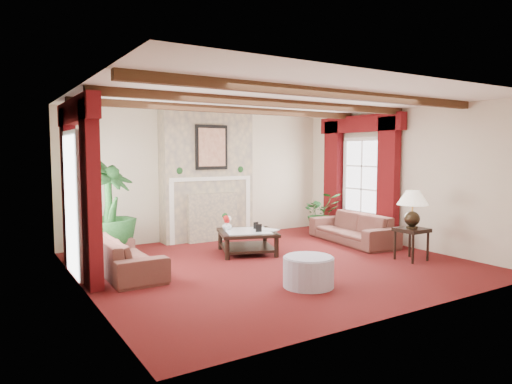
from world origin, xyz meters
TOP-DOWN VIEW (x-y plane):
  - floor at (0.00, 0.00)m, footprint 6.00×6.00m
  - ceiling at (0.00, 0.00)m, footprint 6.00×6.00m
  - back_wall at (0.00, 2.75)m, footprint 6.00×0.02m
  - left_wall at (-3.00, 0.00)m, footprint 0.02×5.50m
  - right_wall at (3.00, 0.00)m, footprint 0.02×5.50m
  - ceiling_beams at (0.00, 0.00)m, footprint 6.00×3.00m
  - fireplace at (0.00, 2.55)m, footprint 2.00×0.52m
  - french_door_left at (-2.97, 1.00)m, footprint 0.10×1.10m
  - french_door_right at (2.97, 1.00)m, footprint 0.10×1.10m
  - curtains_left at (-2.86, 1.00)m, footprint 0.20×2.40m
  - curtains_right at (2.86, 1.00)m, footprint 0.20×2.40m
  - sofa_left at (-2.27, 0.71)m, footprint 1.91×0.57m
  - sofa_right at (2.35, 0.63)m, footprint 2.18×1.05m
  - potted_palm at (-2.26, 1.78)m, footprint 2.68×2.69m
  - small_plant at (2.48, 1.78)m, footprint 1.41×1.45m
  - coffee_table at (0.02, 0.91)m, footprint 1.28×1.28m
  - side_table at (2.14, -1.02)m, footprint 0.50×0.50m
  - ottoman at (-0.32, -1.32)m, footprint 0.70×0.70m
  - table_lamp at (2.14, -1.02)m, footprint 0.52×0.52m
  - flower_vase at (-0.25, 1.20)m, footprint 0.22×0.22m
  - book at (0.29, 0.70)m, footprint 0.24×0.18m
  - photo_frame_a at (0.12, 0.69)m, footprint 0.11×0.05m
  - photo_frame_b at (0.26, 1.01)m, footprint 0.11×0.04m

SIDE VIEW (x-z plane):
  - floor at x=0.00m, z-range 0.00..0.00m
  - ottoman at x=-0.32m, z-range 0.00..0.41m
  - coffee_table at x=0.02m, z-range 0.00..0.41m
  - side_table at x=2.14m, z-range 0.00..0.56m
  - small_plant at x=2.48m, z-range 0.00..0.74m
  - sofa_left at x=-2.27m, z-range 0.00..0.74m
  - sofa_right at x=2.35m, z-range 0.00..0.80m
  - photo_frame_b at x=0.26m, z-range 0.41..0.55m
  - potted_palm at x=-2.26m, z-range 0.00..0.97m
  - photo_frame_a at x=0.12m, z-range 0.41..0.56m
  - flower_vase at x=-0.25m, z-range 0.41..0.59m
  - book at x=0.29m, z-range 0.41..0.72m
  - table_lamp at x=2.14m, z-range 0.56..1.22m
  - back_wall at x=0.00m, z-range 0.00..2.70m
  - left_wall at x=-3.00m, z-range 0.00..2.70m
  - right_wall at x=3.00m, z-range 0.00..2.70m
  - french_door_left at x=-2.97m, z-range 1.05..3.21m
  - french_door_right at x=2.97m, z-range 1.05..3.21m
  - curtains_left at x=-2.86m, z-range 1.28..3.83m
  - curtains_right at x=2.86m, z-range 1.28..3.83m
  - ceiling_beams at x=0.00m, z-range 2.58..2.70m
  - ceiling at x=0.00m, z-range 2.70..2.70m
  - fireplace at x=0.00m, z-range 1.35..4.05m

